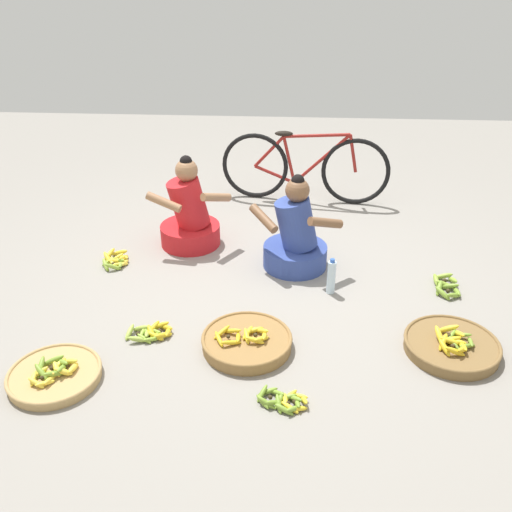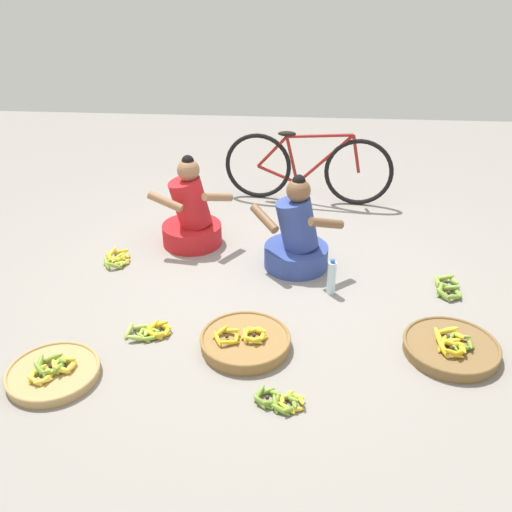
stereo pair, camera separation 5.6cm
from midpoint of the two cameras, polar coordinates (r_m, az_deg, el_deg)
ground_plane at (r=4.38m, az=-0.20°, el=-2.77°), size 10.00×10.00×0.00m
vendor_woman_front at (r=4.51m, az=3.69°, el=1.82°), size 0.75×0.52×0.79m
vendor_woman_behind at (r=4.89m, az=-7.12°, el=3.96°), size 0.70×0.52×0.81m
bicycle_leaning at (r=5.75m, az=4.65°, el=8.97°), size 1.70×0.22×0.73m
banana_basket_back_center at (r=3.69m, az=-1.39°, el=-8.65°), size 0.59×0.59×0.14m
banana_basket_front_left at (r=3.86m, az=18.89°, el=-8.58°), size 0.61×0.61×0.15m
banana_basket_mid_left at (r=3.67m, az=-20.24°, el=-11.24°), size 0.56×0.56×0.13m
loose_bananas_near_bicycle at (r=4.79m, az=-14.42°, el=-0.41°), size 0.25×0.32×0.10m
loose_bananas_mid_right at (r=3.30m, az=2.34°, el=-14.51°), size 0.31×0.23×0.08m
loose_bananas_near_vendor at (r=4.52m, az=18.48°, el=-2.91°), size 0.22×0.35×0.10m
loose_bananas_front_center at (r=3.87m, az=-11.02°, el=-7.64°), size 0.33×0.23×0.09m
water_bottle at (r=4.23m, az=7.29°, el=-2.13°), size 0.06×0.06×0.29m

